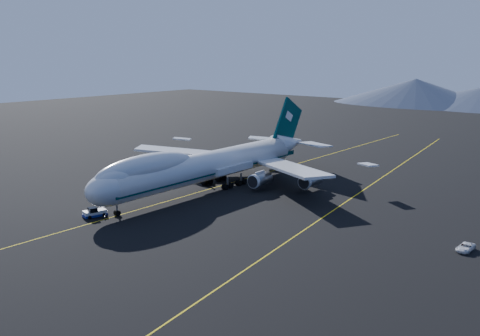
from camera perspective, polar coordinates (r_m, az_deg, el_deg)
The scene contains 6 objects.
ground at distance 124.28m, azimuth -3.35°, elevation -2.28°, with size 500.00×500.00×0.00m, color black.
taxiway_line_main at distance 124.28m, azimuth -3.35°, elevation -2.27°, with size 0.25×220.00×0.01m, color yellow.
taxiway_line_side at distance 115.59m, azimuth 11.18°, elevation -3.60°, with size 0.25×200.00×0.01m, color yellow.
boeing_747 at distance 122.99m, azimuth -3.37°, elevation 0.35°, with size 59.62×72.43×19.37m.
pushback_tug at distance 107.36m, azimuth -15.23°, elevation -4.69°, with size 3.40×4.82×1.91m.
service_van at distance 93.40m, azimuth 22.93°, elevation -7.79°, with size 2.00×4.34×1.21m, color white.
Camera 1 is at (81.08, -88.97, 30.93)m, focal length 40.00 mm.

